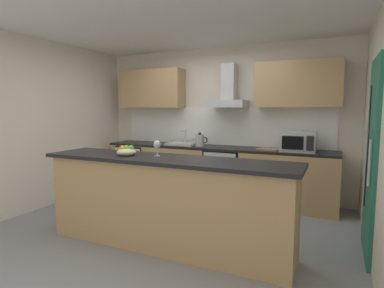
% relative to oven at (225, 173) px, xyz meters
% --- Properties ---
extents(ground, '(5.48, 4.56, 0.02)m').
position_rel_oven_xyz_m(ground, '(-0.22, -1.43, -0.47)').
color(ground, gray).
extents(ceiling, '(5.48, 4.56, 0.02)m').
position_rel_oven_xyz_m(ceiling, '(-0.22, -1.43, 2.15)').
color(ceiling, white).
extents(wall_back, '(5.48, 0.12, 2.60)m').
position_rel_oven_xyz_m(wall_back, '(-0.22, 0.41, 0.84)').
color(wall_back, silver).
rests_on(wall_back, ground).
extents(wall_left, '(0.12, 4.56, 2.60)m').
position_rel_oven_xyz_m(wall_left, '(-2.52, -1.43, 0.84)').
color(wall_left, silver).
rests_on(wall_left, ground).
extents(wall_right, '(0.12, 4.56, 2.60)m').
position_rel_oven_xyz_m(wall_right, '(2.09, -1.43, 0.84)').
color(wall_right, silver).
rests_on(wall_right, ground).
extents(backsplash_tile, '(3.81, 0.02, 0.66)m').
position_rel_oven_xyz_m(backsplash_tile, '(-0.22, 0.33, 0.77)').
color(backsplash_tile, white).
extents(counter_back, '(3.95, 0.60, 0.90)m').
position_rel_oven_xyz_m(counter_back, '(-0.22, 0.03, -0.01)').
color(counter_back, tan).
rests_on(counter_back, ground).
extents(counter_island, '(2.89, 0.64, 1.01)m').
position_rel_oven_xyz_m(counter_island, '(-0.01, -2.00, 0.05)').
color(counter_island, tan).
rests_on(counter_island, ground).
extents(upper_cabinets, '(3.89, 0.32, 0.70)m').
position_rel_oven_xyz_m(upper_cabinets, '(-0.22, 0.18, 1.45)').
color(upper_cabinets, tan).
extents(side_door, '(0.08, 0.85, 2.05)m').
position_rel_oven_xyz_m(side_door, '(2.01, -1.26, 0.57)').
color(side_door, '#1E664C').
rests_on(side_door, ground).
extents(oven, '(0.60, 0.62, 0.80)m').
position_rel_oven_xyz_m(oven, '(0.00, 0.00, 0.00)').
color(oven, slate).
rests_on(oven, ground).
extents(refrigerator, '(0.58, 0.60, 0.85)m').
position_rel_oven_xyz_m(refrigerator, '(-1.78, -0.00, -0.03)').
color(refrigerator, white).
rests_on(refrigerator, ground).
extents(microwave, '(0.50, 0.38, 0.30)m').
position_rel_oven_xyz_m(microwave, '(1.15, -0.03, 0.59)').
color(microwave, '#B7BABC').
rests_on(microwave, counter_back).
extents(sink, '(0.50, 0.40, 0.26)m').
position_rel_oven_xyz_m(sink, '(-0.80, 0.01, 0.47)').
color(sink, silver).
rests_on(sink, counter_back).
extents(kettle, '(0.29, 0.15, 0.24)m').
position_rel_oven_xyz_m(kettle, '(-0.45, -0.03, 0.55)').
color(kettle, '#B7BABC').
rests_on(kettle, counter_back).
extents(range_hood, '(0.62, 0.45, 0.72)m').
position_rel_oven_xyz_m(range_hood, '(0.00, 0.13, 1.33)').
color(range_hood, '#B7BABC').
extents(wine_glass, '(0.08, 0.08, 0.18)m').
position_rel_oven_xyz_m(wine_glass, '(-0.15, -1.92, 0.67)').
color(wine_glass, silver).
rests_on(wine_glass, counter_island).
extents(fruit_bowl, '(0.22, 0.22, 0.13)m').
position_rel_oven_xyz_m(fruit_bowl, '(-0.50, -2.02, 0.59)').
color(fruit_bowl, beige).
rests_on(fruit_bowl, counter_island).
extents(chopping_board, '(0.39, 0.31, 0.02)m').
position_rel_oven_xyz_m(chopping_board, '(0.73, -0.02, 0.45)').
color(chopping_board, '#9E7247').
rests_on(chopping_board, counter_back).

